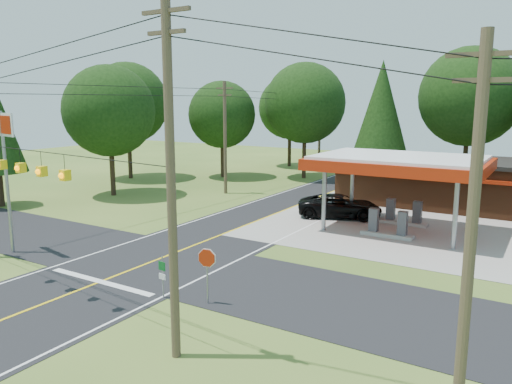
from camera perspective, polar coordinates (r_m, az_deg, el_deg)
The scene contains 16 objects.
ground at distance 27.02m, azimuth -11.56°, elevation -7.75°, with size 120.00×120.00×0.00m, color #416222.
main_highway at distance 27.01m, azimuth -11.57°, elevation -7.73°, with size 8.00×120.00×0.02m, color black.
cross_road at distance 27.01m, azimuth -11.57°, elevation -7.72°, with size 70.00×7.00×0.02m, color black.
lane_center_yellow at distance 27.01m, azimuth -11.57°, elevation -7.70°, with size 0.15×110.00×0.00m, color yellow.
gas_canopy at distance 33.05m, azimuth 16.01°, elevation 2.96°, with size 10.60×7.40×4.88m.
convenience_store at distance 42.79m, azimuth 20.78°, elevation 1.12°, with size 16.40×7.55×3.80m.
utility_pole_near_right at distance 15.65m, azimuth -9.70°, elevation 1.57°, with size 1.80×0.30×11.50m.
utility_pole_far_left at distance 44.86m, azimuth -3.56°, elevation 6.40°, with size 1.80×0.30×10.00m.
utility_pole_right_b at distance 13.59m, azimuth 23.42°, elevation -3.75°, with size 1.80×0.30×10.00m.
utility_pole_north at distance 58.94m, azimuth 7.27°, elevation 6.86°, with size 0.30×0.30×9.50m.
overhead_beacons at distance 22.68m, azimuth -24.44°, elevation 4.14°, with size 17.04×2.04×1.03m.
treeline_backdrop at distance 45.86m, azimuth 10.04°, elevation 9.21°, with size 70.27×51.59×13.30m.
suv_car at distance 36.44m, azimuth 9.57°, elevation -1.61°, with size 5.94×5.94×1.65m, color black.
big_stop_sign at distance 29.99m, azimuth -26.90°, elevation 4.65°, with size 2.85×0.65×7.79m.
octagonal_stop_sign at distance 20.70m, azimuth -5.63°, elevation -8.03°, with size 0.83×0.22×2.41m.
route_sign_post at distance 21.77m, azimuth -10.65°, elevation -9.15°, with size 0.38×0.10×1.87m.
Camera 1 is at (17.72, -18.61, 8.32)m, focal length 35.00 mm.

